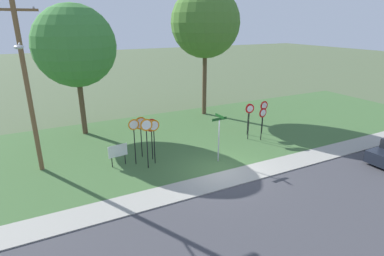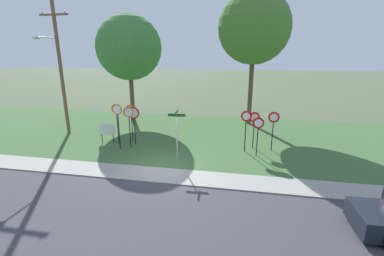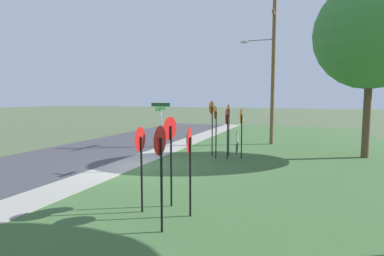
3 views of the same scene
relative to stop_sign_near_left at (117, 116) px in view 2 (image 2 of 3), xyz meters
name	(u,v)px [view 2 (image 2 of 3)]	position (x,y,z in m)	size (l,w,h in m)	color
ground_plane	(163,169)	(3.92, -3.01, -1.95)	(160.00, 160.00, 0.00)	#4C5B3D
road_asphalt	(124,225)	(3.92, -7.81, -1.95)	(44.00, 6.40, 0.01)	#3D3D42
sidewalk_strip	(159,175)	(3.92, -3.81, -1.92)	(44.00, 1.60, 0.06)	#99968C
grass_median	(187,135)	(3.92, 2.99, -1.93)	(44.00, 12.00, 0.04)	#3D6033
stop_sign_near_left	(117,116)	(0.00, 0.00, 0.00)	(0.62, 0.10, 2.69)	black
stop_sign_near_right	(118,117)	(0.47, -0.78, 0.14)	(0.67, 0.11, 2.86)	black
stop_sign_far_left	(129,119)	(1.01, -0.42, -0.03)	(0.65, 0.11, 2.63)	black
stop_sign_far_center	(134,117)	(1.08, 0.18, -0.08)	(0.76, 0.11, 2.51)	black
stop_sign_far_right	(131,115)	(0.63, 0.80, -0.08)	(0.75, 0.11, 2.51)	black
yield_sign_near_left	(258,128)	(8.76, -0.26, -0.23)	(0.66, 0.12, 2.29)	black
yield_sign_near_right	(254,122)	(8.59, 1.04, -0.21)	(0.66, 0.13, 2.30)	black
yield_sign_far_left	(246,122)	(8.08, 0.29, -0.05)	(0.64, 0.14, 2.52)	black
yield_sign_far_right	(274,122)	(9.70, 0.77, -0.12)	(0.67, 0.10, 2.42)	black
street_name_post	(177,131)	(4.38, -1.79, -0.22)	(0.96, 0.82, 2.83)	#9EA0A8
utility_pole	(59,64)	(-4.82, 1.59, 3.11)	(2.10, 2.28, 9.34)	brown
notice_board	(107,130)	(-0.92, 0.28, -1.08)	(1.10, 0.17, 1.25)	black
oak_tree_left	(129,48)	(-1.78, 6.67, 4.24)	(5.44, 5.44, 8.89)	brown
oak_tree_right	(254,28)	(8.40, 7.12, 5.70)	(5.61, 5.61, 10.44)	brown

